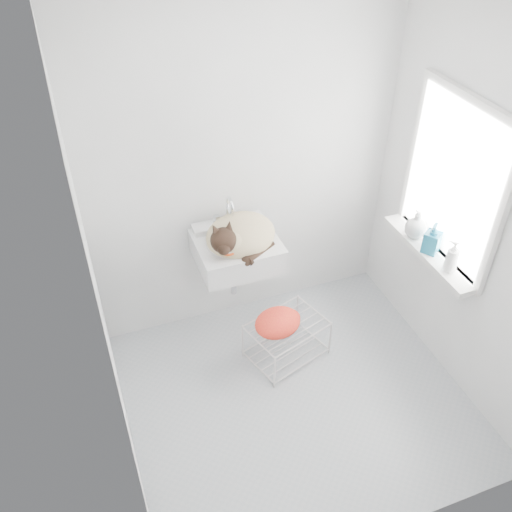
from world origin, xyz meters
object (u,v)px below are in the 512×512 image
object	(u,v)px
cat	(239,237)
bottle_b	(429,251)
wire_rack	(286,340)
bottle_a	(449,270)
bottle_c	(414,236)
sink	(237,241)

from	to	relation	value
cat	bottle_b	bearing A→B (deg)	-39.68
wire_rack	bottle_a	size ratio (longest dim) A/B	2.77
bottle_a	wire_rack	bearing A→B (deg)	155.97
wire_rack	bottle_c	size ratio (longest dim) A/B	2.67
cat	wire_rack	size ratio (longest dim) A/B	1.08
sink	bottle_b	xyz separation A→B (m)	(1.15, -0.56, 0.00)
sink	cat	bearing A→B (deg)	-60.13
cat	bottle_b	world-z (taller)	cat
wire_rack	bottle_a	xyz separation A→B (m)	(0.91, -0.41, 0.70)
sink	cat	distance (m)	0.05
cat	bottle_a	bearing A→B (deg)	-47.72
wire_rack	bottle_a	distance (m)	1.22
cat	bottle_c	size ratio (longest dim) A/B	2.89
bottle_b	sink	bearing A→B (deg)	154.23
cat	bottle_a	xyz separation A→B (m)	(1.14, -0.75, -0.04)
bottle_c	wire_rack	bearing A→B (deg)	179.17
bottle_a	cat	bearing A→B (deg)	146.74
cat	wire_rack	distance (m)	0.85
sink	bottle_c	bearing A→B (deg)	-17.94
bottle_c	bottle_a	bearing A→B (deg)	-90.00
bottle_a	bottle_b	size ratio (longest dim) A/B	0.85
cat	bottle_c	distance (m)	1.19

